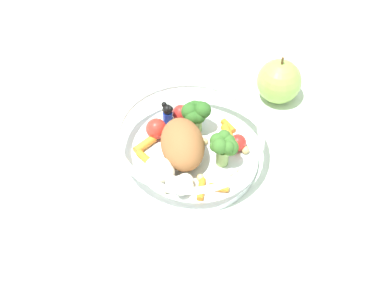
% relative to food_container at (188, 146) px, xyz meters
% --- Properties ---
extents(ground_plane, '(2.40, 2.40, 0.00)m').
position_rel_food_container_xyz_m(ground_plane, '(0.00, 0.00, -0.03)').
color(ground_plane, silver).
extents(food_container, '(0.21, 0.21, 0.07)m').
position_rel_food_container_xyz_m(food_container, '(0.00, 0.00, 0.00)').
color(food_container, white).
rests_on(food_container, ground_plane).
extents(loose_apple, '(0.07, 0.07, 0.08)m').
position_rel_food_container_xyz_m(loose_apple, '(0.19, 0.01, 0.00)').
color(loose_apple, '#8CB74C').
rests_on(loose_apple, ground_plane).
extents(folded_napkin, '(0.19, 0.18, 0.01)m').
position_rel_food_container_xyz_m(folded_napkin, '(-0.21, 0.02, -0.03)').
color(folded_napkin, silver).
rests_on(folded_napkin, ground_plane).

